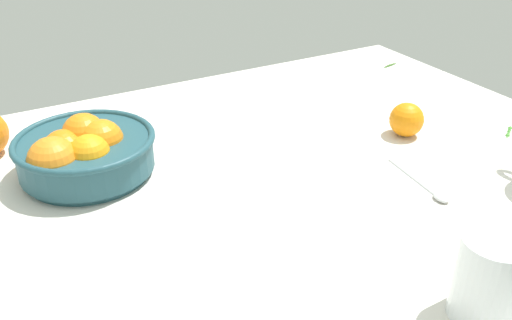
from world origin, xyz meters
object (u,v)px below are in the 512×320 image
Objects in this scene: fruit_bowl at (84,151)px; loose_orange_1 at (407,120)px; juice_glass at (489,284)px; spoon at (427,186)px.

fruit_bowl is 62.06cm from loose_orange_1.
juice_glass is at bearing -121.41° from loose_orange_1.
loose_orange_1 is at bearing -14.06° from fruit_bowl.
loose_orange_1 is (60.19, -15.08, -1.39)cm from fruit_bowl.
loose_orange_1 reaches higher than spoon.
spoon is (15.43, 25.59, -4.53)cm from juice_glass.
loose_orange_1 is at bearing 58.14° from spoon.
fruit_bowl is 59.27cm from spoon.
fruit_bowl is 2.14× the size of juice_glass.
loose_orange_1 is 0.42× the size of spoon.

